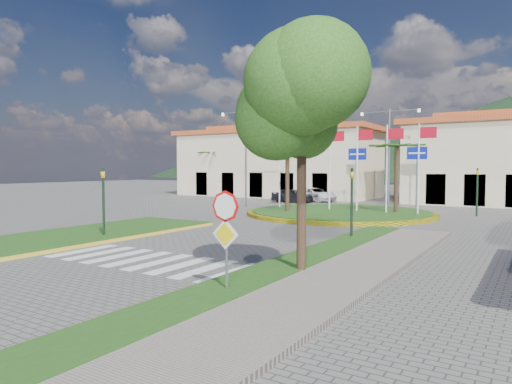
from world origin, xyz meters
The scene contains 21 objects.
ground centered at (0.00, 0.00, 0.00)m, with size 160.00×160.00×0.00m, color slate.
sidewalk_right centered at (6.00, 2.00, 0.07)m, with size 4.00×28.00×0.15m, color gray.
verge_right centered at (4.80, 2.00, 0.09)m, with size 1.60×28.00×0.18m, color #1B4814.
median_left centered at (-6.50, 6.00, 0.09)m, with size 5.00×14.00×0.18m, color #1B4814.
crosswalk centered at (0.00, 4.00, 0.01)m, with size 8.00×3.00×0.01m, color silver.
roundabout_island centered at (0.00, 22.00, 0.17)m, with size 12.70×12.70×6.00m.
stop_sign centered at (4.90, 1.96, 1.79)m, with size 0.80×0.11×2.65m.
deciduous_tree centered at (5.50, 5.00, 5.18)m, with size 3.60×3.60×6.80m.
traffic_light_left centered at (-5.20, 6.50, 1.94)m, with size 0.15×0.18×3.20m.
traffic_light_right centered at (4.50, 12.00, 1.94)m, with size 0.15×0.18×3.20m.
traffic_light_far centered at (8.00, 26.00, 1.94)m, with size 0.18×0.15×3.20m.
direction_sign_west centered at (-2.00, 30.97, 3.53)m, with size 1.60×0.14×5.20m.
direction_sign_east centered at (3.00, 30.97, 3.53)m, with size 1.60×0.14×5.20m.
street_lamp_centre centered at (1.00, 30.00, 4.50)m, with size 4.80×0.16×8.00m.
street_lamp_west centered at (-9.00, 24.00, 4.50)m, with size 4.80×0.16×8.00m.
building_left centered at (-14.00, 38.00, 3.90)m, with size 23.32×9.54×8.05m.
hill_far_west centered at (-55.00, 140.00, 11.00)m, with size 140.00×140.00×22.00m, color black.
hill_near_back centered at (-10.00, 130.00, 8.00)m, with size 110.00×110.00×16.00m, color black.
white_van centered at (-6.86, 32.62, 0.65)m, with size 2.16×4.68×1.30m, color silver.
car_dark_a centered at (-7.86, 30.08, 0.66)m, with size 1.56×3.87×1.32m, color black.
car_dark_b centered at (7.64, 35.64, 0.57)m, with size 1.20×3.44×1.13m, color black.
Camera 1 is at (11.57, -7.26, 3.21)m, focal length 32.00 mm.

